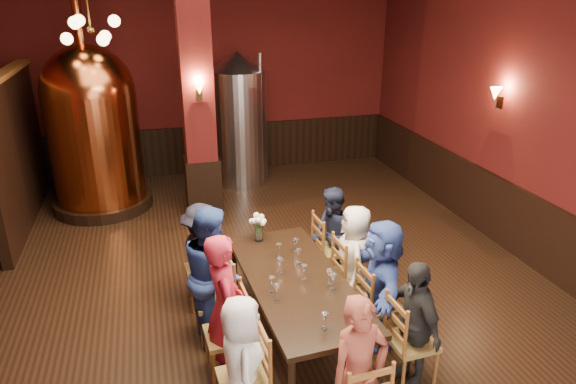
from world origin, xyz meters
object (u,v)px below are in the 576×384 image
object	(u,v)px
person_1	(225,307)
copper_kettle	(93,127)
steel_vessel	(239,119)
rose_vase	(259,223)
person_0	(242,363)
person_2	(213,273)
dining_table	(296,284)

from	to	relation	value
person_1	copper_kettle	bearing A→B (deg)	15.75
copper_kettle	steel_vessel	world-z (taller)	copper_kettle
copper_kettle	rose_vase	xyz separation A→B (m)	(2.10, -3.50, -0.48)
person_0	copper_kettle	size ratio (longest dim) A/B	0.32
person_1	rose_vase	distance (m)	1.52
person_2	copper_kettle	distance (m)	4.50
person_2	copper_kettle	size ratio (longest dim) A/B	0.39
dining_table	person_1	world-z (taller)	person_1
person_2	copper_kettle	xyz separation A→B (m)	(-1.43, 4.21, 0.68)
person_1	rose_vase	xyz separation A→B (m)	(0.64, 1.37, 0.21)
copper_kettle	steel_vessel	xyz separation A→B (m)	(2.64, 0.63, -0.18)
copper_kettle	rose_vase	size ratio (longest dim) A/B	11.09
person_0	copper_kettle	bearing A→B (deg)	17.77
dining_table	rose_vase	world-z (taller)	rose_vase
person_0	person_1	size ratio (longest dim) A/B	0.82
copper_kettle	dining_table	bearing A→B (deg)	-62.92
dining_table	rose_vase	bearing A→B (deg)	98.12
dining_table	rose_vase	distance (m)	1.05
steel_vessel	person_0	bearing A→B (deg)	-100.40
copper_kettle	rose_vase	bearing A→B (deg)	-59.03
dining_table	person_2	distance (m)	0.92
dining_table	person_2	xyz separation A→B (m)	(-0.87, 0.28, 0.10)
copper_kettle	steel_vessel	bearing A→B (deg)	13.52
person_1	steel_vessel	xyz separation A→B (m)	(1.17, 5.50, 0.51)
person_2	dining_table	bearing A→B (deg)	-113.75
person_2	person_0	bearing A→B (deg)	177.47
person_1	copper_kettle	distance (m)	5.13
steel_vessel	rose_vase	xyz separation A→B (m)	(-0.53, -4.14, -0.31)
copper_kettle	steel_vessel	distance (m)	2.72
person_0	person_2	world-z (taller)	person_2
rose_vase	person_0	bearing A→B (deg)	-106.44
dining_table	copper_kettle	world-z (taller)	copper_kettle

